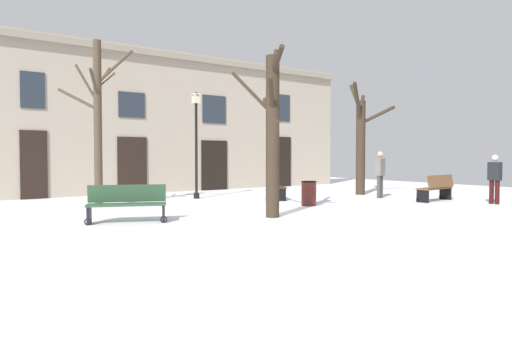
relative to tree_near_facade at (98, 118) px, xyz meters
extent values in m
plane|color=white|center=(4.24, -4.07, -2.75)|extent=(30.11, 30.11, 0.00)
cube|color=tan|center=(4.24, 4.05, 0.32)|extent=(18.82, 0.40, 6.14)
cube|color=gray|center=(4.24, 3.80, 3.13)|extent=(18.82, 0.30, 0.24)
cube|color=black|center=(-1.27, 3.83, -1.50)|extent=(0.91, 0.08, 2.51)
cube|color=#262D38|center=(-1.27, 3.83, 1.22)|extent=(0.82, 0.06, 1.32)
cube|color=black|center=(2.40, 3.83, -1.58)|extent=(1.22, 0.08, 2.35)
cube|color=#262D38|center=(2.40, 3.83, 0.92)|extent=(1.10, 0.06, 1.03)
cube|color=black|center=(6.25, 3.83, -1.61)|extent=(1.33, 0.08, 2.28)
cube|color=#262D38|center=(6.25, 3.83, 0.96)|extent=(1.20, 0.06, 1.27)
cube|color=black|center=(10.11, 3.83, -1.48)|extent=(1.32, 0.08, 2.54)
cube|color=#262D38|center=(10.11, 3.83, 1.27)|extent=(1.19, 0.06, 1.36)
cylinder|color=#4C3D2D|center=(0.00, -0.02, -0.19)|extent=(0.25, 0.25, 5.13)
cylinder|color=#4C3D2D|center=(-0.26, 0.19, 1.05)|extent=(0.63, 0.53, 1.22)
cylinder|color=#4C3D2D|center=(0.42, 0.49, 1.26)|extent=(0.90, 1.08, 0.74)
cylinder|color=#4C3D2D|center=(0.28, 0.28, 1.33)|extent=(0.64, 0.68, 0.76)
cylinder|color=#4C3D2D|center=(0.46, -0.29, 1.57)|extent=(1.02, 0.66, 1.08)
cylinder|color=#4C3D2D|center=(-0.19, -0.39, 1.02)|extent=(0.50, 0.83, 0.73)
cylinder|color=#4C3D2D|center=(-0.45, 0.52, 0.59)|extent=(1.00, 1.18, 0.76)
cylinder|color=#382B1E|center=(3.05, -4.96, -0.69)|extent=(0.35, 0.35, 4.13)
cylinder|color=#382B1E|center=(3.37, -4.60, 1.21)|extent=(0.79, 0.86, 1.13)
cylinder|color=#382B1E|center=(2.74, -4.50, 0.46)|extent=(0.74, 1.03, 1.19)
cylinder|color=#382B1E|center=(2.81, -5.23, 0.33)|extent=(0.63, 0.68, 0.85)
cylinder|color=#382B1E|center=(3.31, -4.42, 0.02)|extent=(0.65, 1.18, 0.90)
cylinder|color=#382B1E|center=(2.89, -5.36, 1.16)|extent=(0.46, 0.91, 0.63)
cylinder|color=#382B1E|center=(9.97, -1.67, -0.85)|extent=(0.37, 0.37, 3.81)
cylinder|color=#382B1E|center=(10.60, -2.00, 0.49)|extent=(1.37, 0.80, 0.80)
cylinder|color=#382B1E|center=(10.26, -1.47, 0.82)|extent=(0.76, 0.60, 1.12)
cylinder|color=#382B1E|center=(9.47, -1.96, 0.90)|extent=(1.18, 0.77, 1.54)
cylinder|color=#382B1E|center=(10.08, -1.30, 1.21)|extent=(0.38, 0.89, 1.22)
cylinder|color=black|center=(3.70, 0.62, -1.00)|extent=(0.10, 0.10, 3.51)
cylinder|color=black|center=(3.70, 0.62, -2.65)|extent=(0.22, 0.22, 0.20)
cube|color=beige|center=(3.70, 0.62, 0.93)|extent=(0.24, 0.24, 0.36)
cone|color=black|center=(3.70, 0.62, 1.11)|extent=(0.30, 0.30, 0.14)
cylinder|color=#4C1E19|center=(5.56, -3.52, -2.38)|extent=(0.47, 0.47, 0.75)
torus|color=black|center=(5.56, -3.52, -1.99)|extent=(0.49, 0.49, 0.04)
cube|color=#2D4C33|center=(-0.36, -3.79, -2.32)|extent=(1.84, 1.09, 0.05)
cube|color=#2D4C33|center=(-0.29, -3.61, -2.07)|extent=(1.71, 0.77, 0.42)
cube|color=black|center=(-1.14, -3.47, -2.54)|extent=(0.21, 0.39, 0.43)
torus|color=black|center=(-1.21, -3.63, -2.67)|extent=(0.17, 0.09, 0.17)
cube|color=black|center=(0.42, -4.11, -2.54)|extent=(0.21, 0.39, 0.43)
torus|color=black|center=(0.36, -4.27, -2.67)|extent=(0.17, 0.09, 0.17)
cube|color=brown|center=(10.13, -4.93, -2.31)|extent=(1.74, 0.64, 0.05)
cube|color=brown|center=(10.15, -5.14, -2.05)|extent=(1.71, 0.30, 0.43)
cube|color=black|center=(10.92, -4.85, -2.53)|extent=(0.10, 0.42, 0.45)
torus|color=black|center=(10.90, -4.67, -2.67)|extent=(0.17, 0.05, 0.17)
cube|color=black|center=(9.34, -5.01, -2.53)|extent=(0.10, 0.42, 0.45)
torus|color=black|center=(9.32, -4.83, -2.67)|extent=(0.17, 0.05, 0.17)
cube|color=#3D2819|center=(5.99, -1.27, -2.30)|extent=(1.05, 1.54, 0.05)
cube|color=#3D2819|center=(5.82, -1.18, -2.04)|extent=(0.75, 1.39, 0.44)
cube|color=black|center=(5.69, -1.89, -2.53)|extent=(0.37, 0.23, 0.46)
torus|color=black|center=(5.83, -1.96, -2.67)|extent=(0.10, 0.17, 0.17)
cube|color=black|center=(6.30, -0.65, -2.53)|extent=(0.37, 0.23, 0.46)
torus|color=black|center=(6.45, -0.72, -2.67)|extent=(0.10, 0.17, 0.17)
cylinder|color=#403D3A|center=(9.56, -3.07, -2.33)|extent=(0.14, 0.14, 0.84)
cylinder|color=#403D3A|center=(9.38, -3.11, -2.33)|extent=(0.14, 0.14, 0.84)
cube|color=slate|center=(9.47, -3.09, -1.59)|extent=(0.42, 0.30, 0.65)
sphere|color=tan|center=(9.47, -3.09, -1.12)|extent=(0.23, 0.23, 0.23)
cylinder|color=#350F0F|center=(10.88, -6.52, -2.36)|extent=(0.14, 0.14, 0.78)
cylinder|color=#350F0F|center=(10.89, -6.70, -2.36)|extent=(0.14, 0.14, 0.78)
cube|color=black|center=(10.89, -6.61, -1.68)|extent=(0.24, 0.39, 0.60)
sphere|color=beige|center=(10.89, -6.61, -1.24)|extent=(0.21, 0.21, 0.21)
camera|label=1|loc=(-3.74, -14.05, -1.17)|focal=31.02mm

